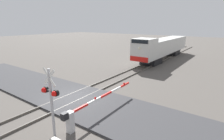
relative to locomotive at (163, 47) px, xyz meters
The scene contains 7 objects.
ground_plane 20.45m from the locomotive, 90.00° to the right, with size 160.00×160.00×0.00m, color #514C47.
rail_track_left 20.45m from the locomotive, 92.02° to the right, with size 0.08×80.00×0.15m, color #59544C.
rail_track_right 20.45m from the locomotive, 87.98° to the right, with size 0.08×80.00×0.15m, color #59544C.
road_surface 20.44m from the locomotive, 90.00° to the right, with size 36.00×5.26×0.14m, color #38383A.
locomotive is the anchor object (origin of this frame).
crossing_signal 24.58m from the locomotive, 83.23° to the right, with size 1.18×0.33×3.84m.
crossing_gate 22.92m from the locomotive, 81.58° to the right, with size 0.36×6.94×1.37m.
Camera 1 is at (10.38, -9.12, 5.99)m, focal length 28.43 mm.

